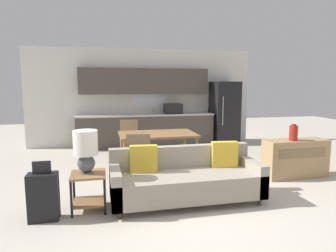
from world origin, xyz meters
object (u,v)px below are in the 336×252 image
at_px(dining_table, 157,136).
at_px(table_lamp, 86,148).
at_px(dining_chair_near_left, 139,156).
at_px(side_table, 89,185).
at_px(couch, 185,179).
at_px(credenza, 295,158).
at_px(suitcase, 43,196).
at_px(vase, 293,133).
at_px(dining_chair_far_left, 129,138).
at_px(refrigerator, 224,113).

relative_size(dining_table, table_lamp, 2.56).
relative_size(dining_table, dining_chair_near_left, 1.65).
bearing_deg(side_table, couch, 1.28).
distance_m(dining_table, table_lamp, 2.17).
relative_size(credenza, suitcase, 1.53).
height_order(vase, suitcase, vase).
distance_m(couch, dining_chair_near_left, 1.04).
bearing_deg(dining_table, side_table, -126.72).
bearing_deg(table_lamp, credenza, 10.00).
xyz_separation_m(side_table, dining_chair_near_left, (0.80, 0.87, 0.16)).
relative_size(credenza, vase, 3.93).
bearing_deg(dining_chair_far_left, table_lamp, -105.55).
relative_size(credenza, dining_chair_near_left, 1.30).
bearing_deg(dining_chair_near_left, credenza, -175.35).
bearing_deg(couch, dining_chair_near_left, 124.91).
distance_m(dining_chair_near_left, dining_chair_far_left, 1.74).
xyz_separation_m(dining_table, couch, (0.09, -1.71, -0.35)).
bearing_deg(suitcase, dining_chair_far_left, 63.95).
height_order(side_table, dining_chair_near_left, dining_chair_near_left).
bearing_deg(table_lamp, dining_chair_far_left, 72.05).
distance_m(refrigerator, dining_chair_far_left, 3.25).
height_order(refrigerator, dining_chair_near_left, refrigerator).
relative_size(side_table, credenza, 0.44).
xyz_separation_m(dining_table, side_table, (-1.30, -1.74, -0.34)).
bearing_deg(side_table, refrigerator, 47.15).
bearing_deg(refrigerator, dining_chair_near_left, -132.88).
bearing_deg(vase, suitcase, -168.79).
distance_m(couch, vase, 2.35).
bearing_deg(credenza, dining_table, 156.37).
distance_m(vase, suitcase, 4.27).
xyz_separation_m(couch, dining_chair_near_left, (-0.58, 0.84, 0.18)).
bearing_deg(dining_chair_near_left, suitcase, 46.31).
bearing_deg(suitcase, vase, 11.21).
height_order(side_table, credenza, credenza).
xyz_separation_m(side_table, credenza, (3.70, 0.68, 0.00)).
bearing_deg(dining_chair_near_left, dining_chair_far_left, -82.16).
distance_m(table_lamp, dining_chair_far_left, 2.73).
height_order(refrigerator, dining_table, refrigerator).
bearing_deg(dining_table, table_lamp, -127.56).
bearing_deg(side_table, suitcase, -161.07).
distance_m(couch, suitcase, 1.95).
xyz_separation_m(refrigerator, dining_chair_far_left, (-2.90, -1.40, -0.39)).
bearing_deg(credenza, side_table, -169.56).
xyz_separation_m(credenza, dining_chair_far_left, (-2.89, 1.92, 0.16)).
bearing_deg(dining_table, vase, -25.54).
xyz_separation_m(dining_table, credenza, (2.41, -1.05, -0.33)).
bearing_deg(table_lamp, vase, 9.53).
distance_m(couch, credenza, 2.41).
height_order(dining_table, vase, vase).
height_order(couch, vase, vase).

